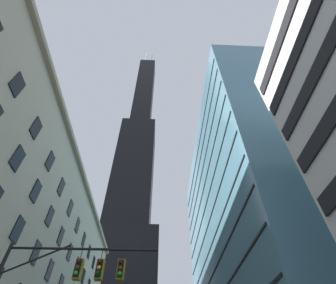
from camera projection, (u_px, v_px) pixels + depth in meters
The scene contains 3 objects.
dark_skyscraper at pixel (131, 198), 113.36m from camera, with size 26.93×26.93×226.50m.
glass_office_midrise at pixel (257, 227), 46.74m from camera, with size 19.17×49.34×49.25m.
traffic_signal_mast at pixel (65, 283), 12.82m from camera, with size 8.59×0.63×7.75m.
Camera 1 is at (1.89, -8.60, 1.57)m, focal length 26.23 mm.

